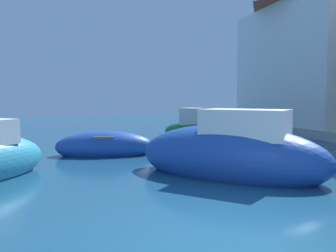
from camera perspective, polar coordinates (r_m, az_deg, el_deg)
The scene contains 5 objects.
ground at distance 5.86m, azimuth 9.79°, elevation -17.45°, with size 80.00×80.00×0.00m, color navy.
moored_boat_1 at distance 18.31m, azimuth 5.90°, elevation -0.76°, with size 4.35×4.65×1.95m.
moored_boat_4 at distance 9.98m, azimuth 10.19°, elevation -4.58°, with size 5.35×5.36×2.30m.
moored_boat_5 at distance 13.63m, azimuth -10.27°, elevation -3.29°, with size 3.89×1.95×1.21m.
waterfront_building_annex at distance 25.18m, azimuth 22.50°, elevation 10.42°, with size 6.27×10.42×8.66m.
Camera 1 is at (-2.35, -4.90, 2.20)m, focal length 37.41 mm.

